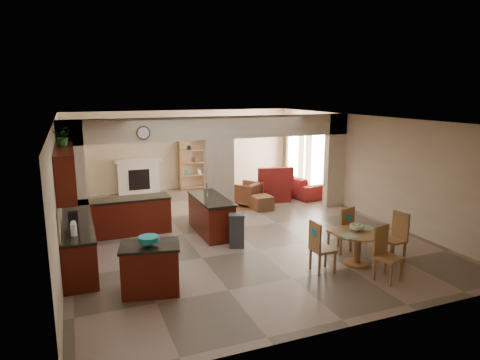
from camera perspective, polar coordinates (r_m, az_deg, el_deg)
name	(u,v)px	position (r m, az deg, el deg)	size (l,w,h in m)	color
floor	(232,229)	(11.02, -1.06, -6.51)	(10.00, 10.00, 0.00)	#866E5D
ceiling	(232,119)	(10.48, -1.12, 8.18)	(10.00, 10.00, 0.00)	white
wall_back	(182,150)	(15.38, -7.70, 3.99)	(8.00, 8.00, 0.00)	beige
wall_front	(355,238)	(6.39, 15.13, -7.45)	(8.00, 8.00, 0.00)	beige
wall_left	(58,188)	(10.01, -23.05, -1.04)	(10.00, 10.00, 0.00)	beige
wall_right	(364,165)	(12.62, 16.17, 1.93)	(10.00, 10.00, 0.00)	beige
partition_left_pier	(73,179)	(10.98, -21.41, 0.16)	(0.60, 0.25, 2.80)	beige
partition_center_pier	(219,179)	(11.64, -2.82, 0.09)	(0.80, 0.25, 2.20)	beige
partition_right_pier	(335,160)	(13.24, 12.50, 2.56)	(0.60, 0.25, 2.80)	beige
partition_header	(218,128)	(11.44, -2.89, 6.97)	(8.00, 0.25, 0.60)	beige
kitchen_counter	(98,229)	(10.01, -18.39, -6.25)	(2.52, 3.29, 1.48)	#451508
upper_cabinets	(65,170)	(9.12, -22.25, 1.18)	(0.35, 2.40, 0.90)	#451508
peninsula	(211,215)	(10.59, -3.90, -4.71)	(0.70, 1.85, 0.91)	#451508
wall_clock	(143,133)	(10.82, -12.76, 6.15)	(0.34, 0.34, 0.03)	#50351A
rug	(244,204)	(13.31, 0.57, -3.25)	(1.60, 1.30, 0.01)	#9C5E39
fireplace	(139,176)	(15.04, -13.38, 0.57)	(1.60, 0.35, 1.20)	silver
shelving_unit	(193,164)	(15.37, -6.22, 2.14)	(1.00, 0.32, 1.80)	olive
window_a	(319,160)	(14.49, 10.48, 2.62)	(0.02, 0.90, 1.90)	white
window_b	(294,153)	(15.93, 7.23, 3.55)	(0.02, 0.90, 1.90)	white
glazed_door	(306,161)	(15.23, 8.76, 2.55)	(0.02, 0.70, 2.10)	white
drape_a_left	(328,163)	(13.97, 11.64, 2.24)	(0.10, 0.28, 2.30)	#46261C
drape_a_right	(309,158)	(14.97, 9.13, 2.96)	(0.10, 0.28, 2.30)	#46261C
drape_b_left	(301,156)	(15.40, 8.18, 3.24)	(0.10, 0.28, 2.30)	#46261C
drape_b_right	(286,151)	(16.44, 6.09, 3.83)	(0.10, 0.28, 2.30)	#46261C
ceiling_fan	(242,120)	(13.83, 0.33, 8.06)	(1.00, 1.00, 0.10)	white
kitchen_island	(151,268)	(7.75, -11.83, -11.40)	(1.14, 0.92, 0.88)	#451508
teal_bowl	(149,241)	(7.50, -12.08, -7.95)	(0.35, 0.35, 0.16)	teal
trash_can	(237,232)	(9.68, -0.46, -6.94)	(0.33, 0.28, 0.70)	#313134
dining_table	(358,242)	(9.01, 15.40, -8.03)	(1.01, 1.01, 0.69)	olive
fruit_bowl	(357,227)	(8.97, 15.27, -6.11)	(0.28, 0.28, 0.15)	#75A222
sofa	(294,184)	(14.69, 7.20, -0.54)	(0.92, 2.35, 0.69)	maroon
chaise	(270,193)	(13.85, 4.06, -1.75)	(1.12, 0.91, 0.45)	maroon
armchair	(247,193)	(13.19, 0.90, -1.81)	(0.76, 0.79, 0.72)	maroon
ottoman	(262,203)	(12.73, 2.89, -3.03)	(0.57, 0.57, 0.41)	maroon
plant	(63,136)	(9.32, -22.56, 5.42)	(0.36, 0.31, 0.40)	#1C5015
chair_north	(343,228)	(9.57, 13.60, -6.23)	(0.52, 0.52, 1.02)	olive
chair_east	(396,235)	(9.44, 20.12, -6.88)	(0.46, 0.46, 1.02)	olive
chair_south	(385,251)	(8.45, 18.78, -8.98)	(0.52, 0.52, 1.02)	olive
chair_west	(319,245)	(8.46, 10.53, -8.52)	(0.44, 0.43, 1.02)	olive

